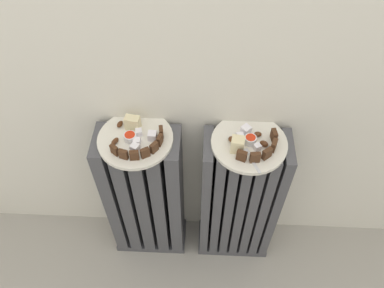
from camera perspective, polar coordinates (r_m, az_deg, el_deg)
name	(u,v)px	position (r m, az deg, el deg)	size (l,w,h in m)	color
radiator_left	(146,198)	(1.47, -6.83, -7.85)	(0.29, 0.15, 0.66)	#47474C
radiator_right	(239,201)	(1.46, 6.88, -8.38)	(0.29, 0.15, 0.66)	#47474C
plate_left	(135,139)	(1.19, -8.35, 0.72)	(0.23, 0.23, 0.01)	silver
plate_right	(249,143)	(1.18, 8.42, 0.13)	(0.23, 0.23, 0.01)	silver
dark_cake_slice_left_0	(114,150)	(1.15, -11.37, -0.88)	(0.03, 0.01, 0.03)	#472B19
dark_cake_slice_left_1	(123,154)	(1.13, -10.09, -1.51)	(0.03, 0.01, 0.03)	#472B19
dark_cake_slice_left_2	(134,155)	(1.12, -8.51, -1.66)	(0.03, 0.01, 0.03)	#472B19
dark_cake_slice_left_3	(145,153)	(1.13, -6.93, -1.31)	(0.03, 0.01, 0.03)	#472B19
dark_cake_slice_left_4	(154,147)	(1.14, -5.61, -0.51)	(0.03, 0.01, 0.03)	#472B19
dark_cake_slice_left_5	(160,140)	(1.15, -4.78, 0.59)	(0.03, 0.01, 0.03)	#472B19
dark_cake_slice_left_6	(161,132)	(1.17, -4.56, 1.78)	(0.03, 0.01, 0.03)	#472B19
marble_cake_slice_left_0	(133,123)	(1.20, -8.76, 3.09)	(0.05, 0.03, 0.05)	beige
turkish_delight_left_0	(139,132)	(1.19, -7.85, 1.74)	(0.02, 0.02, 0.02)	white
turkish_delight_left_1	(137,141)	(1.16, -8.12, 0.38)	(0.02, 0.02, 0.02)	white
turkish_delight_left_2	(152,136)	(1.17, -5.87, 1.20)	(0.03, 0.03, 0.03)	white
turkish_delight_left_3	(135,148)	(1.15, -8.40, -0.54)	(0.02, 0.02, 0.02)	white
medjool_date_left_0	(115,141)	(1.18, -11.29, 0.40)	(0.03, 0.02, 0.02)	#4C2814
medjool_date_left_1	(120,124)	(1.22, -10.59, 2.90)	(0.03, 0.01, 0.01)	#4C2814
jam_bowl_left	(130,137)	(1.18, -9.12, 1.05)	(0.04, 0.04, 0.02)	white
dark_cake_slice_right_0	(242,156)	(1.12, 7.33, -1.73)	(0.03, 0.01, 0.04)	#472B19
dark_cake_slice_right_1	(255,157)	(1.12, 9.29, -1.97)	(0.03, 0.01, 0.04)	#472B19
dark_cake_slice_right_2	(267,154)	(1.14, 11.01, -1.40)	(0.03, 0.01, 0.04)	#472B19
dark_cake_slice_right_3	(274,145)	(1.16, 11.99, -0.20)	(0.03, 0.01, 0.04)	#472B19
dark_cake_slice_right_4	(274,135)	(1.18, 11.99, 1.24)	(0.03, 0.01, 0.04)	#472B19
marble_cake_slice_right_0	(238,145)	(1.13, 6.73, -0.10)	(0.04, 0.03, 0.05)	beige
turkish_delight_right_0	(257,147)	(1.16, 9.61, -0.42)	(0.02, 0.02, 0.02)	white
turkish_delight_right_1	(240,137)	(1.17, 7.10, 1.07)	(0.02, 0.02, 0.02)	white
turkish_delight_right_2	(246,130)	(1.19, 7.96, 2.07)	(0.03, 0.03, 0.03)	white
medjool_date_right_0	(264,144)	(1.17, 10.58, 0.04)	(0.03, 0.02, 0.02)	#4C2814
medjool_date_right_1	(232,139)	(1.17, 5.91, 0.74)	(0.02, 0.02, 0.02)	#4C2814
medjool_date_right_2	(258,134)	(1.19, 9.69, 1.43)	(0.02, 0.02, 0.01)	#4C2814
jam_bowl_right	(250,140)	(1.17, 8.60, 0.66)	(0.04, 0.04, 0.02)	white
fork	(251,159)	(1.14, 8.65, -2.15)	(0.05, 0.09, 0.00)	silver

